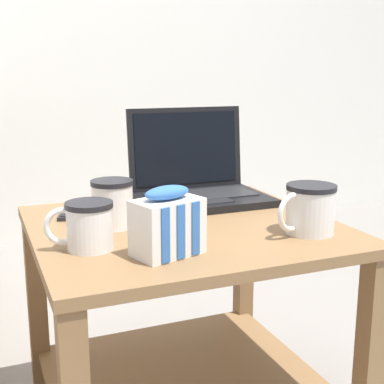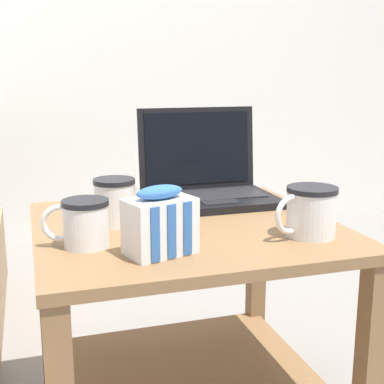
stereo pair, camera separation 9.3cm
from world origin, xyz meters
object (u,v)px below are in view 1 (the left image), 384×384
snack_bag (168,224)px  cell_phone (78,210)px  laptop (198,182)px  mug_front_left (113,201)px  mug_mid_center (310,207)px  mug_front_right (88,223)px

snack_bag → cell_phone: bearing=104.7°
laptop → mug_front_left: size_ratio=2.80×
mug_front_left → mug_mid_center: (0.35, -0.20, -0.00)m
mug_mid_center → snack_bag: size_ratio=1.03×
mug_front_right → snack_bag: (0.13, -0.08, 0.01)m
laptop → mug_front_right: bearing=-140.1°
mug_front_left → mug_front_right: size_ratio=0.89×
mug_front_left → mug_mid_center: bearing=-29.1°
mug_mid_center → cell_phone: 0.53m
mug_front_right → mug_front_left: bearing=58.2°
mug_mid_center → snack_bag: bearing=-177.5°
snack_bag → cell_phone: 0.37m
laptop → mug_mid_center: size_ratio=2.22×
mug_front_right → cell_phone: size_ratio=0.74×
mug_front_left → mug_front_right: bearing=-121.8°
snack_bag → cell_phone: snack_bag is taller
mug_front_right → mug_mid_center: mug_mid_center is taller
snack_bag → laptop: bearing=59.8°
mug_front_right → mug_mid_center: size_ratio=0.89×
mug_front_left → snack_bag: (0.05, -0.21, 0.00)m
snack_bag → mug_front_right: bearing=147.0°
mug_front_right → cell_phone: mug_front_right is taller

